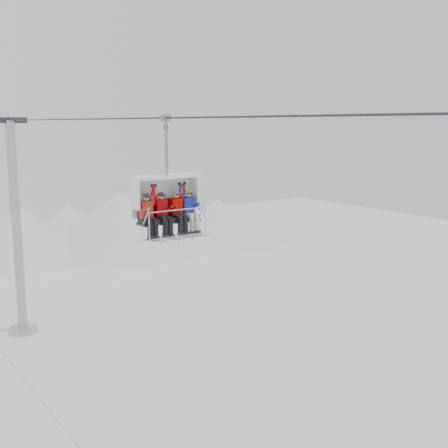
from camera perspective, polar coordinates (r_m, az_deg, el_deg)
lift_tower_right at (r=37.03m, az=-20.23°, el=-1.88°), size 2.00×1.80×13.48m
haul_cable at (r=16.07m, az=0.00°, el=10.81°), size 0.06×50.00×0.06m
chairlift_carrier at (r=19.11m, az=-5.97°, el=2.74°), size 2.33×1.17×3.98m
skier_far_left at (r=18.51m, az=-7.74°, el=1.01°), size 0.40×1.69×1.60m
skier_center_left at (r=18.77m, az=-6.24°, el=1.17°), size 0.40×1.69×1.60m
skier_center_right at (r=19.06m, az=-4.72°, el=1.33°), size 0.40×1.69×1.60m
skier_far_right at (r=19.30m, az=-3.53°, el=1.46°), size 0.40×1.69×1.60m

